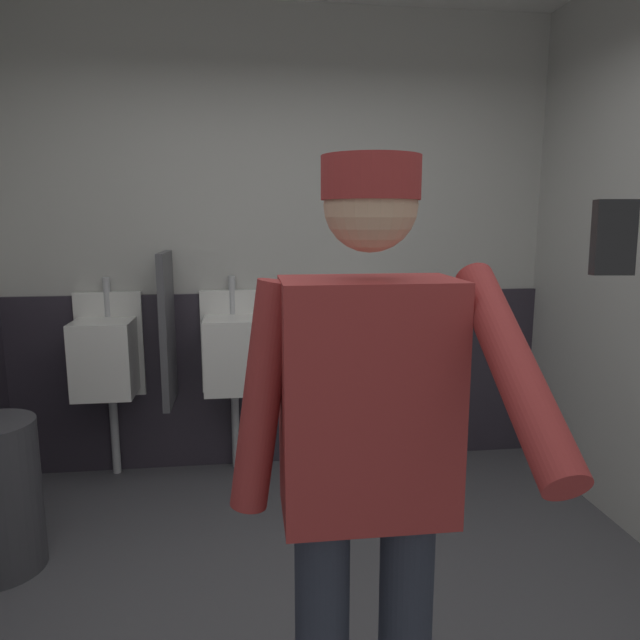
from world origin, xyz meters
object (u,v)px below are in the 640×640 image
at_px(urinal_left, 106,357).
at_px(cell_phone, 614,238).
at_px(urinal_middle, 233,353).
at_px(urinal_right, 354,349).
at_px(person, 367,457).

height_order(urinal_left, cell_phone, cell_phone).
height_order(urinal_left, urinal_middle, same).
bearing_deg(urinal_right, urinal_left, 180.00).
bearing_deg(person, urinal_middle, 99.96).
bearing_deg(urinal_right, urinal_middle, 180.00).
xyz_separation_m(urinal_middle, person, (0.38, -2.16, 0.24)).
relative_size(urinal_middle, urinal_right, 1.00).
bearing_deg(urinal_left, urinal_middle, 0.00).
bearing_deg(urinal_middle, urinal_right, 0.00).
xyz_separation_m(urinal_left, urinal_right, (1.50, 0.00, 0.00)).
distance_m(urinal_left, urinal_right, 1.50).
height_order(urinal_middle, urinal_right, same).
height_order(urinal_middle, cell_phone, cell_phone).
bearing_deg(person, urinal_left, 117.59).
height_order(urinal_left, person, person).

